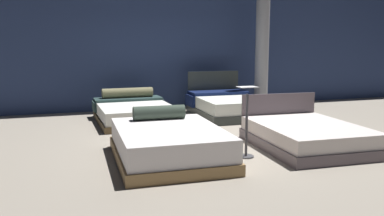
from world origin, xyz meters
The scene contains 8 objects.
ground_plane centered at (0.00, 0.00, -0.01)m, with size 18.00×18.00×0.02m, color gray.
showroom_back_wall centered at (0.00, 3.34, 1.75)m, with size 18.00×0.06×3.50m, color navy.
bed_0 centered at (-1.14, -1.36, 0.25)m, with size 1.58×2.11×0.70m.
bed_1 centered at (1.19, -1.37, 0.20)m, with size 1.64×2.10×0.78m.
bed_2 centered at (-1.14, 1.70, 0.22)m, with size 1.65×2.12×0.67m.
bed_3 centered at (1.08, 1.74, 0.25)m, with size 1.54×2.06×0.99m.
price_sign centered at (0.00, -1.59, 0.41)m, with size 0.28×0.24×1.07m.
support_pillar centered at (2.40, 2.55, 1.75)m, with size 0.35×0.35×3.50m, color #99999E.
Camera 1 is at (-2.55, -6.87, 1.69)m, focal length 37.25 mm.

